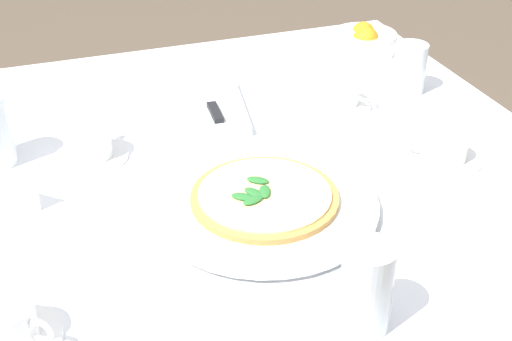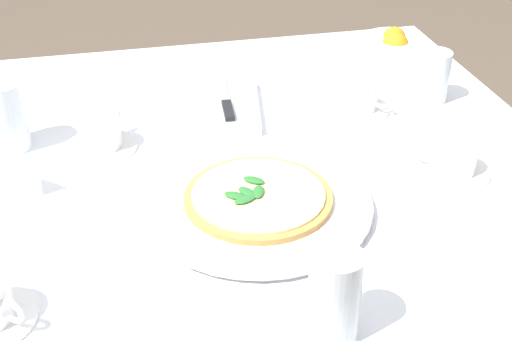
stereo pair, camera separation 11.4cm
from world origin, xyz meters
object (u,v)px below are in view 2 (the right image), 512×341
object	(u,v)px
pizza	(258,197)
coffee_cup_far_right	(100,134)
menu_card	(19,173)
pizza_plate	(258,204)
coffee_cup_near_left	(357,99)
dinner_knife	(225,99)
coffee_cup_far_left	(452,160)
napkin_folded	(226,106)
water_glass_left_edge	(331,299)
citrus_bowl	(394,46)
water_glass_near_right	(432,79)
water_glass_back_corner	(6,120)

from	to	relation	value
pizza	coffee_cup_far_right	size ratio (longest dim) A/B	1.78
menu_card	pizza_plate	bearing A→B (deg)	-159.70
coffee_cup_near_left	dinner_knife	distance (m)	0.26
coffee_cup_far_left	menu_card	xyz separation A→B (m)	(0.11, 0.71, 0.00)
coffee_cup_far_right	napkin_folded	world-z (taller)	coffee_cup_far_right
water_glass_left_edge	dinner_knife	bearing A→B (deg)	1.24
pizza_plate	coffee_cup_far_left	xyz separation A→B (m)	(0.03, -0.34, 0.01)
citrus_bowl	menu_card	bearing A→B (deg)	115.47
coffee_cup_far_left	napkin_folded	xyz separation A→B (m)	(0.31, 0.33, -0.02)
pizza_plate	coffee_cup_far_right	xyz separation A→B (m)	(0.25, 0.23, 0.02)
napkin_folded	water_glass_left_edge	bearing A→B (deg)	-169.21
coffee_cup_far_right	citrus_bowl	size ratio (longest dim) A/B	0.87
water_glass_left_edge	menu_card	xyz separation A→B (m)	(0.42, 0.39, -0.03)
napkin_folded	menu_card	xyz separation A→B (m)	(-0.20, 0.38, 0.02)
coffee_cup_far_left	dinner_knife	size ratio (longest dim) A/B	0.66
water_glass_left_edge	menu_card	bearing A→B (deg)	42.94
water_glass_near_right	napkin_folded	world-z (taller)	water_glass_near_right
water_glass_near_right	pizza_plate	bearing A→B (deg)	125.27
pizza	coffee_cup_far_left	world-z (taller)	coffee_cup_far_left
coffee_cup_far_left	water_glass_back_corner	xyz separation A→B (m)	(0.26, 0.74, 0.03)
coffee_cup_near_left	citrus_bowl	size ratio (longest dim) A/B	0.87
pizza_plate	napkin_folded	distance (m)	0.35
citrus_bowl	dinner_knife	bearing A→B (deg)	112.86
napkin_folded	menu_card	world-z (taller)	menu_card
coffee_cup_near_left	citrus_bowl	xyz separation A→B (m)	(0.24, -0.18, -0.00)
menu_card	dinner_knife	bearing A→B (deg)	-109.90
pizza	dinner_knife	xyz separation A→B (m)	(0.35, -0.01, -0.00)
water_glass_back_corner	menu_card	size ratio (longest dim) A/B	1.81
menu_card	coffee_cup_far_right	bearing A→B (deg)	-99.74
coffee_cup_far_right	water_glass_near_right	bearing A→B (deg)	-85.33
coffee_cup_far_right	menu_card	distance (m)	0.17
coffee_cup_far_right	napkin_folded	bearing A→B (deg)	-68.75
coffee_cup_near_left	water_glass_back_corner	distance (m)	0.66
coffee_cup_far_right	pizza_plate	bearing A→B (deg)	-136.97
coffee_cup_far_right	water_glass_back_corner	distance (m)	0.17
pizza	pizza_plate	bearing A→B (deg)	-97.21
water_glass_near_right	dinner_knife	bearing A→B (deg)	83.95
water_glass_back_corner	menu_card	xyz separation A→B (m)	(-0.14, -0.03, -0.03)
pizza_plate	water_glass_left_edge	world-z (taller)	water_glass_left_edge
coffee_cup_far_right	coffee_cup_far_left	distance (m)	0.62
water_glass_left_edge	napkin_folded	bearing A→B (deg)	1.27
coffee_cup_far_left	citrus_bowl	bearing A→B (deg)	-11.35
pizza_plate	pizza	distance (m)	0.01
pizza_plate	dinner_knife	world-z (taller)	dinner_knife
napkin_folded	menu_card	distance (m)	0.43
dinner_knife	menu_card	xyz separation A→B (m)	(-0.20, 0.38, 0.01)
citrus_bowl	coffee_cup_far_left	bearing A→B (deg)	168.65
water_glass_near_right	water_glass_back_corner	distance (m)	0.82
pizza_plate	citrus_bowl	bearing A→B (deg)	-39.92
coffee_cup_far_right	napkin_folded	size ratio (longest dim) A/B	0.55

